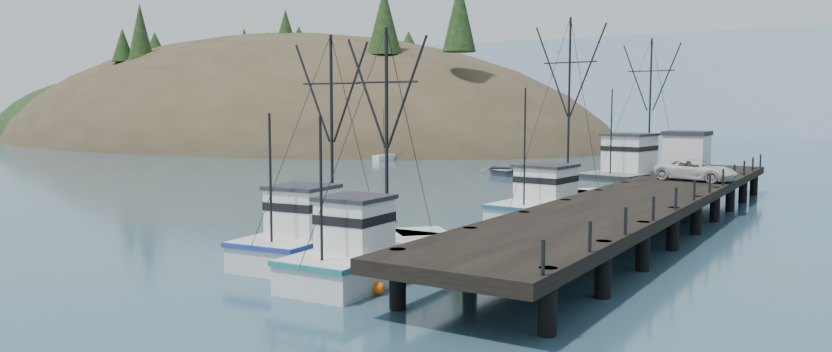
% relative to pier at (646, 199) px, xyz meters
% --- Properties ---
extents(ground, '(400.00, 400.00, 0.00)m').
position_rel_pier_xyz_m(ground, '(-14.00, -16.00, -1.69)').
color(ground, '#29485C').
rests_on(ground, ground).
extents(pier, '(6.00, 44.00, 2.00)m').
position_rel_pier_xyz_m(pier, '(0.00, 0.00, 0.00)').
color(pier, black).
rests_on(pier, ground).
extents(headland, '(134.80, 78.00, 51.00)m').
position_rel_pier_xyz_m(headland, '(-88.95, 62.61, -6.24)').
color(headland, '#382D1E').
rests_on(headland, ground).
extents(distant_ridge, '(360.00, 40.00, 26.00)m').
position_rel_pier_xyz_m(distant_ridge, '(-4.00, 154.00, -1.69)').
color(distant_ridge, '#9EB2C6').
rests_on(distant_ridge, ground).
extents(distant_ridge_far, '(180.00, 25.00, 18.00)m').
position_rel_pier_xyz_m(distant_ridge_far, '(-54.00, 169.00, -1.69)').
color(distant_ridge_far, silver).
rests_on(distant_ridge_far, ground).
extents(moored_sailboats, '(21.59, 19.98, 6.35)m').
position_rel_pier_xyz_m(moored_sailboats, '(-49.47, 43.88, -1.36)').
color(moored_sailboats, silver).
rests_on(moored_sailboats, ground).
extents(trawler_near, '(3.48, 9.65, 10.01)m').
position_rel_pier_xyz_m(trawler_near, '(-5.97, -16.54, -0.87)').
color(trawler_near, silver).
rests_on(trawler_near, ground).
extents(trawler_mid, '(4.13, 10.04, 10.09)m').
position_rel_pier_xyz_m(trawler_mid, '(-10.14, -14.73, -0.87)').
color(trawler_mid, silver).
rests_on(trawler_mid, ground).
extents(trawler_far, '(4.76, 12.07, 12.19)m').
position_rel_pier_xyz_m(trawler_far, '(-5.47, 1.49, -0.87)').
color(trawler_far, silver).
rests_on(trawler_far, ground).
extents(work_vessel, '(6.00, 14.32, 12.10)m').
position_rel_pier_xyz_m(work_vessel, '(-4.89, 16.66, -0.46)').
color(work_vessel, slate).
rests_on(work_vessel, ground).
extents(pier_shed, '(3.00, 3.20, 2.80)m').
position_rel_pier_xyz_m(pier_shed, '(-1.50, 16.40, 1.73)').
color(pier_shed, silver).
rests_on(pier_shed, pier).
extents(pickup_truck, '(5.17, 3.13, 1.34)m').
position_rel_pier_xyz_m(pickup_truck, '(0.86, 8.11, 0.98)').
color(pickup_truck, silver).
rests_on(pickup_truck, pier).
extents(motorboat, '(6.74, 7.24, 1.22)m').
position_rel_pier_xyz_m(motorboat, '(-20.40, 25.02, -1.69)').
color(motorboat, slate).
rests_on(motorboat, ground).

